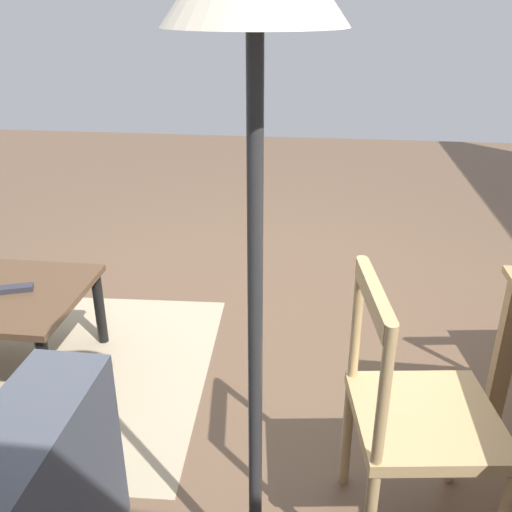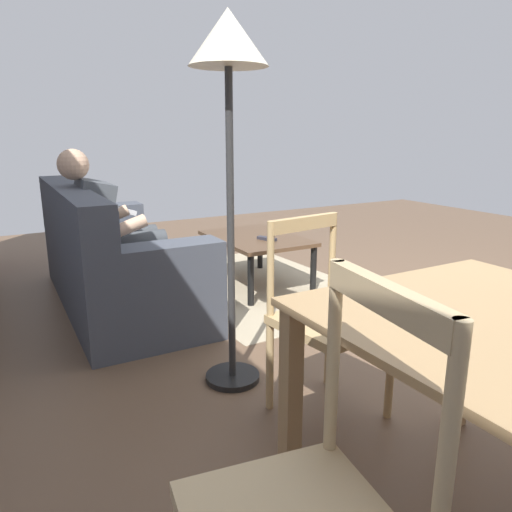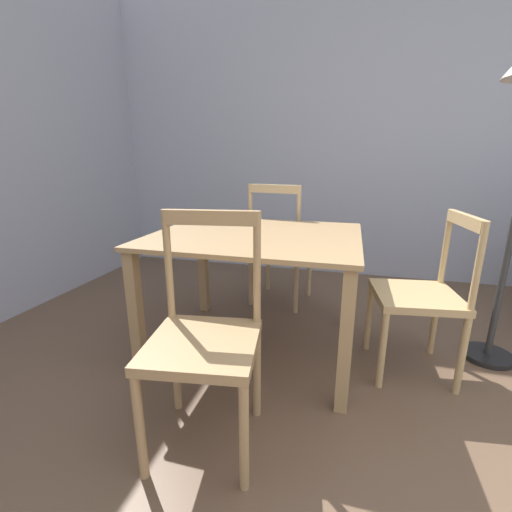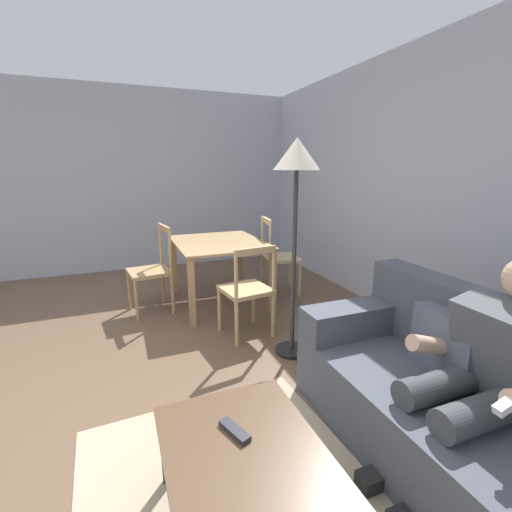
# 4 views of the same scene
# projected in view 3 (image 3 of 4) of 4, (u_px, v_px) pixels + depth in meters

# --- Properties ---
(wall_back) EXTENTS (6.91, 0.12, 2.71)m
(wall_back) POSITION_uv_depth(u_px,v_px,m) (473.00, 134.00, 3.06)
(wall_back) COLOR #B2B7C6
(wall_back) RESTS_ON ground_plane
(dining_table) EXTENTS (1.17, 0.98, 0.73)m
(dining_table) POSITION_uv_depth(u_px,v_px,m) (256.00, 252.00, 2.03)
(dining_table) COLOR tan
(dining_table) RESTS_ON ground_plane
(dining_chair_near_wall) EXTENTS (0.48, 0.48, 0.97)m
(dining_chair_near_wall) POSITION_uv_depth(u_px,v_px,m) (280.00, 246.00, 2.78)
(dining_chair_near_wall) COLOR #D1B27F
(dining_chair_near_wall) RESTS_ON ground_plane
(dining_chair_facing_couch) EXTENTS (0.47, 0.47, 0.89)m
(dining_chair_facing_couch) POSITION_uv_depth(u_px,v_px,m) (422.00, 296.00, 1.85)
(dining_chair_facing_couch) COLOR tan
(dining_chair_facing_couch) RESTS_ON ground_plane
(dining_chair_by_doorway) EXTENTS (0.48, 0.48, 0.95)m
(dining_chair_by_doorway) POSITION_uv_depth(u_px,v_px,m) (205.00, 339.00, 1.37)
(dining_chair_by_doorway) COLOR tan
(dining_chair_by_doorway) RESTS_ON ground_plane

